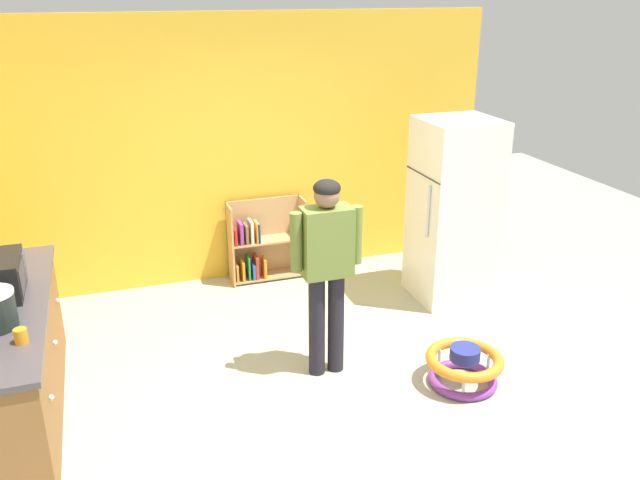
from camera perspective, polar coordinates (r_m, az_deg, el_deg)
ground_plane at (r=5.29m, az=0.08°, el=-12.49°), size 12.00×12.00×0.00m
back_wall at (r=6.83m, az=-6.32°, el=7.70°), size 5.20×0.06×2.70m
kitchen_counter at (r=5.19m, az=-25.25°, el=-9.59°), size 0.65×2.15×0.90m
refrigerator at (r=6.50m, az=11.44°, el=2.48°), size 0.73×0.68×1.78m
bookshelf at (r=6.97m, az=-5.06°, el=-0.41°), size 0.80×0.28×0.85m
standing_person at (r=5.03m, az=0.58°, el=-1.84°), size 0.57×0.22×1.61m
baby_walker at (r=5.35m, az=12.31°, el=-10.59°), size 0.60×0.60×0.32m
banana_bunch at (r=5.53m, az=-25.75°, el=-2.28°), size 0.12×0.16×0.04m
orange_cup at (r=4.42m, az=-24.41°, el=-7.56°), size 0.08×0.08×0.09m
blue_cup at (r=5.69m, az=-24.54°, el=-1.22°), size 0.08×0.08×0.09m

